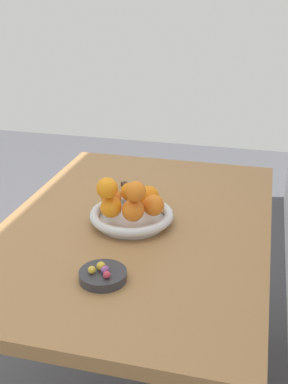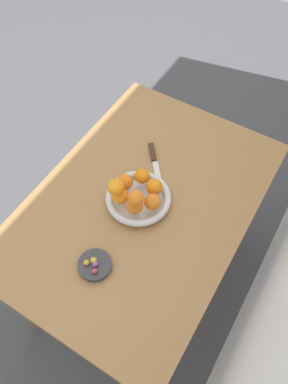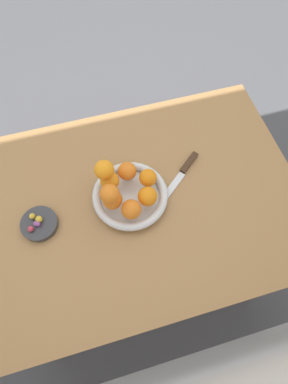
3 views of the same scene
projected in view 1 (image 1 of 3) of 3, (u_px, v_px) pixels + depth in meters
The scene contains 17 objects.
dining_table at pixel (137, 248), 1.43m from camera, with size 1.10×0.76×0.74m.
fruit_bowl at pixel (132, 216), 1.38m from camera, with size 0.24×0.24×0.04m.
candy_dish at pixel (105, 276), 1.12m from camera, with size 0.11×0.11×0.02m, color #333338.
orange_0 at pixel (133, 210), 1.31m from camera, with size 0.06×0.06×0.06m, color orange.
orange_1 at pixel (153, 205), 1.34m from camera, with size 0.06×0.06×0.06m, color orange.
orange_2 at pixel (149, 196), 1.40m from camera, with size 0.06×0.06×0.06m, color orange.
orange_3 at pixel (130, 192), 1.43m from camera, with size 0.06×0.06×0.06m, color orange.
orange_4 at pixel (112, 197), 1.39m from camera, with size 0.06×0.06×0.06m, color orange.
orange_5 at pixel (111, 207), 1.33m from camera, with size 0.06×0.06×0.06m, color orange.
orange_6 at pixel (136, 192), 1.28m from camera, with size 0.06×0.06×0.06m, color orange.
orange_7 at pixel (107, 188), 1.30m from camera, with size 0.06×0.06×0.06m, color orange.
candy_ball_0 at pixel (107, 275), 1.09m from camera, with size 0.02×0.02×0.02m, color #C6384C.
candy_ball_1 at pixel (101, 266), 1.12m from camera, with size 0.02×0.02×0.02m, color gold.
candy_ball_2 at pixel (92, 270), 1.11m from camera, with size 0.02×0.02×0.02m, color gold.
candy_ball_3 at pixel (106, 269), 1.11m from camera, with size 0.02×0.02×0.02m, color #8C4C99.
candy_ball_4 at pixel (104, 270), 1.11m from camera, with size 0.02×0.02×0.02m, color #8C4C99.
knife at pixel (136, 195), 1.56m from camera, with size 0.21×0.18×0.01m.
Camera 1 is at (1.20, 0.33, 1.38)m, focal length 45.00 mm.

